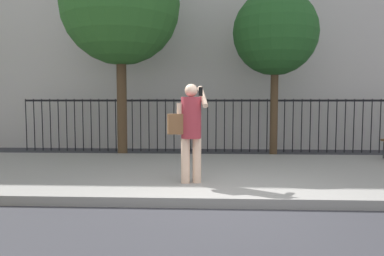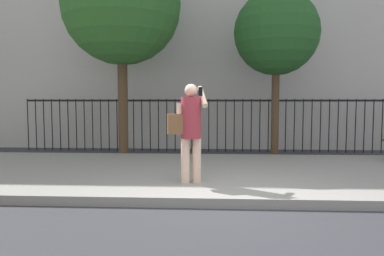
{
  "view_description": "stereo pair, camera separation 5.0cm",
  "coord_description": "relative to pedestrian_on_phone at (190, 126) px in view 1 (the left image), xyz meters",
  "views": [
    {
      "loc": [
        -0.33,
        -5.22,
        1.57
      ],
      "look_at": [
        -0.64,
        1.31,
        1.07
      ],
      "focal_mm": 34.49,
      "sensor_mm": 36.0,
      "label": 1
    },
    {
      "loc": [
        -0.28,
        -5.22,
        1.57
      ],
      "look_at": [
        -0.64,
        1.31,
        1.07
      ],
      "focal_mm": 34.49,
      "sensor_mm": 36.0,
      "label": 2
    }
  ],
  "objects": [
    {
      "name": "ground_plane",
      "position": [
        0.66,
        -1.0,
        -1.13
      ],
      "size": [
        60.0,
        60.0,
        0.0
      ],
      "primitive_type": "plane",
      "color": "#333338"
    },
    {
      "name": "street_tree_near",
      "position": [
        -2.01,
        3.56,
        2.91
      ],
      "size": [
        3.13,
        3.13,
        5.63
      ],
      "color": "#4C3823",
      "rests_on": "ground"
    },
    {
      "name": "iron_fence",
      "position": [
        0.66,
        4.9,
        -0.11
      ],
      "size": [
        12.03,
        0.04,
        1.6
      ],
      "color": "black",
      "rests_on": "ground"
    },
    {
      "name": "pedestrian_on_phone",
      "position": [
        0.0,
        0.0,
        0.0
      ],
      "size": [
        0.7,
        0.5,
        1.69
      ],
      "color": "beige",
      "rests_on": "sidewalk"
    },
    {
      "name": "street_tree_mid",
      "position": [
        2.09,
        3.89,
        2.21
      ],
      "size": [
        2.27,
        2.27,
        4.5
      ],
      "color": "#4C3823",
      "rests_on": "ground"
    },
    {
      "name": "sidewalk",
      "position": [
        0.66,
        1.2,
        -1.06
      ],
      "size": [
        28.0,
        4.4,
        0.15
      ],
      "primitive_type": "cube",
      "color": "gray",
      "rests_on": "ground"
    }
  ]
}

